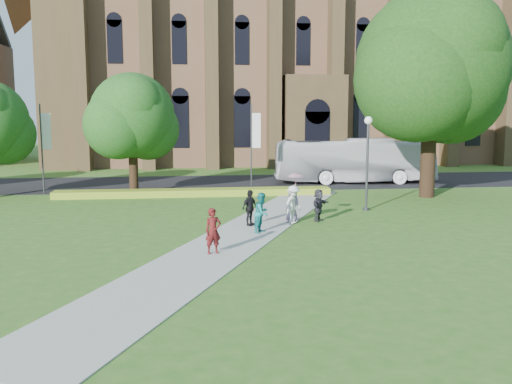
{
  "coord_description": "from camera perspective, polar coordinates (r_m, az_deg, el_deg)",
  "views": [
    {
      "loc": [
        -2.43,
        -24.06,
        5.49
      ],
      "look_at": [
        0.89,
        3.31,
        1.6
      ],
      "focal_mm": 40.0,
      "sensor_mm": 36.0,
      "label": 1
    }
  ],
  "objects": [
    {
      "name": "cathedral",
      "position": [
        65.42,
        4.23,
        14.59
      ],
      "size": [
        52.6,
        18.25,
        28.0
      ],
      "color": "brown",
      "rests_on": "ground"
    },
    {
      "name": "pedestrian_1",
      "position": [
        25.86,
        0.6,
        -2.07
      ],
      "size": [
        1.06,
        1.12,
        1.83
      ],
      "primitive_type": "imported",
      "rotation": [
        0.0,
        0.0,
        1.0
      ],
      "color": "#187C7C",
      "rests_on": "footpath"
    },
    {
      "name": "road",
      "position": [
        44.46,
        -3.73,
        0.94
      ],
      "size": [
        160.0,
        10.0,
        0.02
      ],
      "primitive_type": "cube",
      "color": "black",
      "rests_on": "ground"
    },
    {
      "name": "flower_hedge",
      "position": [
        37.63,
        -6.19,
        -0.06
      ],
      "size": [
        18.0,
        1.4,
        0.45
      ],
      "primitive_type": "cube",
      "color": "gold",
      "rests_on": "ground"
    },
    {
      "name": "banner_pole_1",
      "position": [
        40.43,
        -20.49,
        4.55
      ],
      "size": [
        0.7,
        0.1,
        6.0
      ],
      "color": "#38383D",
      "rests_on": "ground"
    },
    {
      "name": "footpath",
      "position": [
        25.76,
        -1.34,
        -4.23
      ],
      "size": [
        15.58,
        28.54,
        0.04
      ],
      "primitive_type": "cube",
      "rotation": [
        0.0,
        0.0,
        -0.44
      ],
      "color": "#B2B2A8",
      "rests_on": "ground"
    },
    {
      "name": "parasol",
      "position": [
        28.42,
        4.0,
        1.06
      ],
      "size": [
        0.98,
        0.98,
        0.66
      ],
      "primitive_type": "imported",
      "rotation": [
        0.0,
        0.0,
        0.37
      ],
      "color": "#F0AACB",
      "rests_on": "pedestrian_4"
    },
    {
      "name": "pedestrian_2",
      "position": [
        28.08,
        3.75,
        -1.24
      ],
      "size": [
        1.33,
        1.35,
        1.86
      ],
      "primitive_type": "imported",
      "rotation": [
        0.0,
        0.0,
        0.82
      ],
      "color": "silver",
      "rests_on": "footpath"
    },
    {
      "name": "tour_coach",
      "position": [
        44.81,
        9.78,
        3.11
      ],
      "size": [
        12.47,
        3.77,
        3.42
      ],
      "primitive_type": "imported",
      "rotation": [
        0.0,
        0.0,
        1.5
      ],
      "color": "white",
      "rests_on": "road"
    },
    {
      "name": "pedestrian_0",
      "position": [
        22.09,
        -4.31,
        -3.91
      ],
      "size": [
        0.75,
        0.6,
        1.78
      ],
      "primitive_type": "imported",
      "rotation": [
        0.0,
        0.0,
        0.31
      ],
      "color": "#501212",
      "rests_on": "footpath"
    },
    {
      "name": "large_tree",
      "position": [
        38.41,
        17.18,
        11.98
      ],
      "size": [
        9.6,
        9.6,
        13.2
      ],
      "color": "#332114",
      "rests_on": "ground"
    },
    {
      "name": "street_tree_1",
      "position": [
        38.72,
        -12.31,
        7.46
      ],
      "size": [
        5.6,
        5.6,
        8.05
      ],
      "color": "#332114",
      "rests_on": "ground"
    },
    {
      "name": "banner_pole_0",
      "position": [
        39.57,
        -0.31,
        4.99
      ],
      "size": [
        0.7,
        0.1,
        6.0
      ],
      "color": "#38383D",
      "rests_on": "ground"
    },
    {
      "name": "streetlamp",
      "position": [
        32.2,
        11.09,
        3.98
      ],
      "size": [
        0.44,
        0.44,
        5.24
      ],
      "color": "#38383D",
      "rests_on": "ground"
    },
    {
      "name": "ground",
      "position": [
        24.79,
        -1.12,
        -4.76
      ],
      "size": [
        160.0,
        160.0,
        0.0
      ],
      "primitive_type": "plane",
      "color": "#2F611D",
      "rests_on": "ground"
    },
    {
      "name": "pedestrian_4",
      "position": [
        28.45,
        3.66,
        -1.31
      ],
      "size": [
        0.95,
        0.77,
        1.68
      ],
      "primitive_type": "imported",
      "rotation": [
        0.0,
        0.0,
        0.33
      ],
      "color": "slate",
      "rests_on": "footpath"
    },
    {
      "name": "pedestrian_5",
      "position": [
        28.81,
        6.28,
        -1.29
      ],
      "size": [
        1.31,
        1.46,
        1.61
      ],
      "primitive_type": "imported",
      "rotation": [
        0.0,
        0.0,
        0.9
      ],
      "color": "#2D2B33",
      "rests_on": "footpath"
    },
    {
      "name": "pedestrian_3",
      "position": [
        27.43,
        -0.64,
        -1.59
      ],
      "size": [
        1.02,
        1.02,
        1.73
      ],
      "primitive_type": "imported",
      "rotation": [
        0.0,
        0.0,
        0.78
      ],
      "color": "black",
      "rests_on": "footpath"
    }
  ]
}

